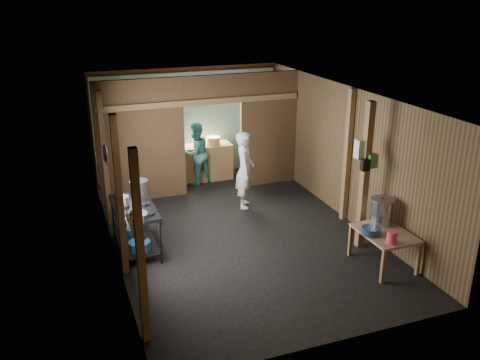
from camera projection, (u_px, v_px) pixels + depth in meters
name	position (u px, v px, depth m)	size (l,w,h in m)	color
floor	(236.00, 231.00, 9.69)	(4.50, 7.00, 0.00)	black
ceiling	(236.00, 94.00, 8.79)	(4.50, 7.00, 0.00)	#454442
wall_back	(187.00, 122.00, 12.32)	(4.50, 0.00, 2.60)	brown
wall_front	(335.00, 254.00, 6.16)	(4.50, 0.00, 2.60)	brown
wall_left	(109.00, 181.00, 8.51)	(0.00, 7.00, 2.60)	brown
wall_right	(345.00, 153.00, 9.97)	(0.00, 7.00, 2.60)	brown
partition_left	(141.00, 141.00, 10.75)	(1.85, 0.10, 2.60)	brown
partition_right	(268.00, 129.00, 11.69)	(1.35, 0.10, 2.60)	brown
partition_header	(212.00, 89.00, 10.91)	(1.30, 0.10, 0.60)	brown
turquoise_panel	(187.00, 125.00, 12.28)	(4.40, 0.06, 2.50)	#85BBB8
back_counter	(206.00, 162.00, 12.24)	(1.20, 0.50, 0.85)	olive
wall_clock	(197.00, 97.00, 12.11)	(0.20, 0.20, 0.03)	silver
post_left_a	(140.00, 250.00, 6.24)	(0.10, 0.12, 2.60)	olive
post_left_b	(120.00, 198.00, 7.83)	(0.10, 0.12, 2.60)	olive
post_left_c	(105.00, 160.00, 9.59)	(0.10, 0.12, 2.60)	olive
post_right	(347.00, 156.00, 9.77)	(0.10, 0.12, 2.60)	olive
post_free	(365.00, 177.00, 8.70)	(0.12, 0.12, 2.60)	olive
cross_beam	(202.00, 102.00, 10.87)	(4.40, 0.12, 0.12)	olive
pan_lid_big	(106.00, 154.00, 8.75)	(0.34, 0.34, 0.03)	gray
pan_lid_small	(104.00, 153.00, 9.14)	(0.30, 0.30, 0.03)	black
wall_shelf	(135.00, 226.00, 6.66)	(0.14, 0.80, 0.03)	olive
jar_white	(138.00, 229.00, 6.42)	(0.07, 0.07, 0.10)	silver
jar_yellow	(135.00, 221.00, 6.64)	(0.08, 0.08, 0.10)	#C7813D
jar_green	(132.00, 215.00, 6.83)	(0.06, 0.06, 0.10)	#428B4B
bag_white	(362.00, 149.00, 8.58)	(0.22, 0.15, 0.32)	silver
bag_green	(372.00, 161.00, 8.56)	(0.16, 0.12, 0.24)	#428B4B
bag_black	(365.00, 165.00, 8.52)	(0.14, 0.10, 0.20)	black
gas_range	(135.00, 228.00, 8.87)	(0.72, 1.40, 0.83)	black
prep_table	(383.00, 249.00, 8.40)	(0.74, 1.01, 0.60)	tan
stove_pot_large	(139.00, 189.00, 9.06)	(0.32, 0.32, 0.33)	silver
stove_pot_med	(123.00, 202.00, 8.69)	(0.22, 0.22, 0.20)	silver
frying_pan	(138.00, 215.00, 8.32)	(0.31, 0.53, 0.07)	gray
blue_tub_front	(140.00, 246.00, 8.64)	(0.37, 0.37, 0.15)	navy
blue_tub_back	(133.00, 230.00, 9.22)	(0.30, 0.30, 0.12)	navy
stock_pot	(381.00, 212.00, 8.55)	(0.39, 0.39, 0.46)	silver
wash_basin	(371.00, 231.00, 8.22)	(0.31, 0.31, 0.11)	navy
pink_bucket	(392.00, 237.00, 7.91)	(0.16, 0.16, 0.19)	#E34251
knife	(403.00, 246.00, 7.85)	(0.30, 0.04, 0.01)	silver
yellow_tub	(213.00, 141.00, 12.12)	(0.33, 0.33, 0.18)	#C7813D
cook	(245.00, 170.00, 10.56)	(0.59, 0.38, 1.61)	white
worker_back	(196.00, 154.00, 11.83)	(0.72, 0.56, 1.47)	teal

